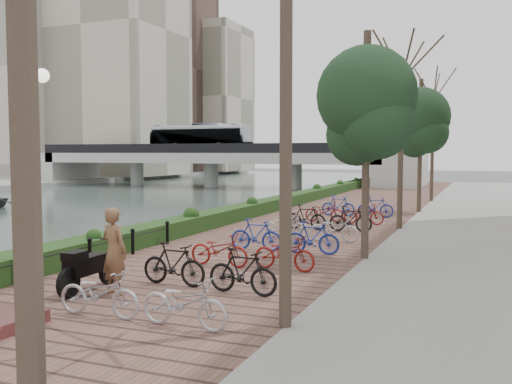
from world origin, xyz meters
The scene contains 11 objects.
river_water centered at (-15.00, 25.00, 0.01)m, with size 30.00×130.00×0.02m, color #3F4F49.
promenade centered at (4.00, 17.50, 0.25)m, with size 8.00×75.00×0.50m, color brown.
hedge centered at (0.60, 20.00, 0.80)m, with size 1.10×56.00×0.60m, color #1E3C16.
chain_fence centered at (1.40, 2.00, 0.85)m, with size 0.10×14.10×0.70m.
lamppost centered at (1.50, 2.91, 4.12)m, with size 1.02×0.32×5.05m.
motorcycle centered at (3.14, 2.80, 1.05)m, with size 0.55×1.76×1.10m, color black, non-canonical shape.
pedestrian centered at (3.84, 2.74, 1.45)m, with size 0.69×0.45×1.90m, color brown.
bicycle_parking centered at (5.50, 10.27, 0.97)m, with size 2.40×19.89×1.00m.
street_trees centered at (8.00, 12.68, 3.69)m, with size 3.20×37.12×6.80m.
bridge centered at (-15.26, 45.00, 3.37)m, with size 36.00×10.77×6.50m.
far_buildings centered at (-41.66, 65.91, 16.12)m, with size 35.00×38.00×38.00m.
Camera 1 is at (11.24, -7.34, 3.57)m, focal length 40.00 mm.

